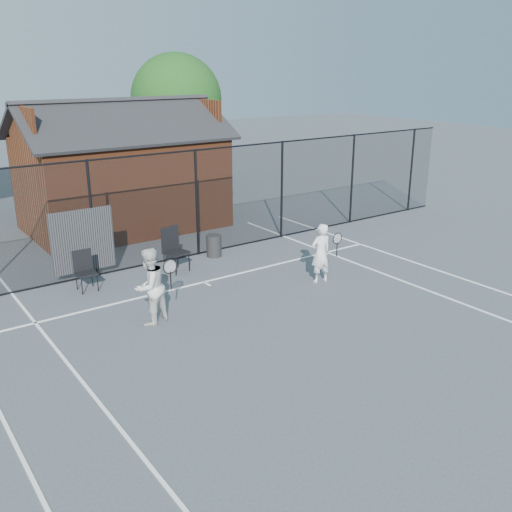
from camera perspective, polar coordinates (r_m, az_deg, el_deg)
ground at (r=12.03m, az=2.09°, el=-6.85°), size 80.00×80.00×0.00m
court_lines at (r=11.12m, az=6.29°, el=-9.17°), size 11.02×18.00×0.01m
fence at (r=15.45m, az=-10.14°, el=4.37°), size 22.04×3.00×3.00m
clubhouse at (r=19.32m, az=-13.21°, el=7.49°), size 6.50×4.36×4.19m
tree_right at (r=26.14m, az=-7.97°, el=15.23°), size 3.97×3.97×5.70m
player_front at (r=14.15m, az=6.52°, el=0.30°), size 0.69×0.52×1.50m
player_back at (r=11.97m, az=-10.59°, el=-3.02°), size 0.97×0.88×1.64m
chair_left at (r=14.18m, az=-16.63°, el=-1.52°), size 0.46×0.48×0.96m
chair_right at (r=14.97m, az=-7.99°, el=0.54°), size 0.66×0.68×1.14m
waste_bin at (r=16.14m, az=-4.23°, el=1.04°), size 0.51×0.51×0.62m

